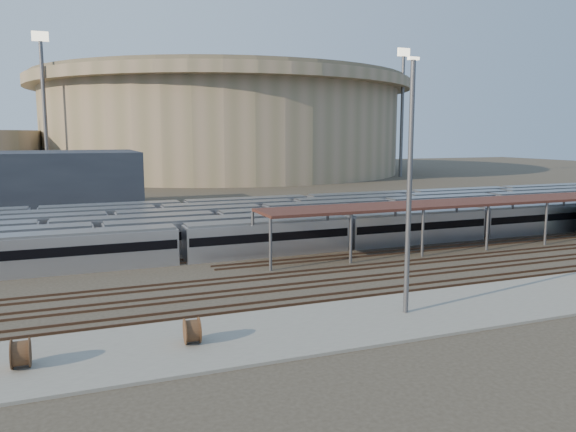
# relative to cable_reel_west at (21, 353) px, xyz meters

# --- Properties ---
(ground) EXTENTS (420.00, 420.00, 0.00)m
(ground) POSITION_rel_cable_reel_west_xyz_m (28.50, 15.28, -1.02)
(ground) COLOR #383026
(ground) RESTS_ON ground
(apron) EXTENTS (50.00, 9.00, 0.20)m
(apron) POSITION_rel_cable_reel_west_xyz_m (23.50, 0.28, -0.92)
(apron) COLOR gray
(apron) RESTS_ON ground
(subway_trains) EXTENTS (125.51, 23.90, 3.60)m
(subway_trains) POSITION_rel_cable_reel_west_xyz_m (31.54, 33.78, 0.78)
(subway_trains) COLOR #ACABB0
(subway_trains) RESTS_ON ground
(inspection_shed) EXTENTS (60.30, 6.00, 5.30)m
(inspection_shed) POSITION_rel_cable_reel_west_xyz_m (50.50, 19.28, 3.97)
(inspection_shed) COLOR #545459
(inspection_shed) RESTS_ON ground
(empty_tracks) EXTENTS (170.00, 9.62, 0.18)m
(empty_tracks) POSITION_rel_cable_reel_west_xyz_m (28.50, 10.28, -0.93)
(empty_tracks) COLOR #4C3323
(empty_tracks) RESTS_ON ground
(stadium) EXTENTS (124.00, 124.00, 32.50)m
(stadium) POSITION_rel_cable_reel_west_xyz_m (53.50, 155.28, 15.45)
(stadium) COLOR gray
(stadium) RESTS_ON ground
(service_building) EXTENTS (42.00, 20.00, 10.00)m
(service_building) POSITION_rel_cable_reel_west_xyz_m (-6.50, 70.28, 3.98)
(service_building) COLOR #1E232D
(service_building) RESTS_ON ground
(floodlight_0) EXTENTS (4.00, 1.00, 38.40)m
(floodlight_0) POSITION_rel_cable_reel_west_xyz_m (-1.50, 125.28, 19.63)
(floodlight_0) COLOR #545459
(floodlight_0) RESTS_ON ground
(floodlight_2) EXTENTS (4.00, 1.00, 38.40)m
(floodlight_2) POSITION_rel_cable_reel_west_xyz_m (98.50, 115.28, 19.63)
(floodlight_2) COLOR #545459
(floodlight_2) RESTS_ON ground
(floodlight_3) EXTENTS (4.00, 1.00, 38.40)m
(floodlight_3) POSITION_rel_cable_reel_west_xyz_m (18.50, 175.28, 19.63)
(floodlight_3) COLOR #545459
(floodlight_3) RESTS_ON ground
(cable_reel_west) EXTENTS (0.93, 1.65, 1.63)m
(cable_reel_west) POSITION_rel_cable_reel_west_xyz_m (0.00, 0.00, 0.00)
(cable_reel_west) COLOR brown
(cable_reel_west) RESTS_ON apron
(cable_reel_east) EXTENTS (0.97, 1.63, 1.59)m
(cable_reel_east) POSITION_rel_cable_reel_west_xyz_m (9.49, 0.15, -0.02)
(cable_reel_east) COLOR brown
(cable_reel_east) RESTS_ON apron
(yard_light_pole) EXTENTS (0.82, 0.36, 17.85)m
(yard_light_pole) POSITION_rel_cable_reel_west_xyz_m (25.02, 0.50, 8.19)
(yard_light_pole) COLOR #545459
(yard_light_pole) RESTS_ON apron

